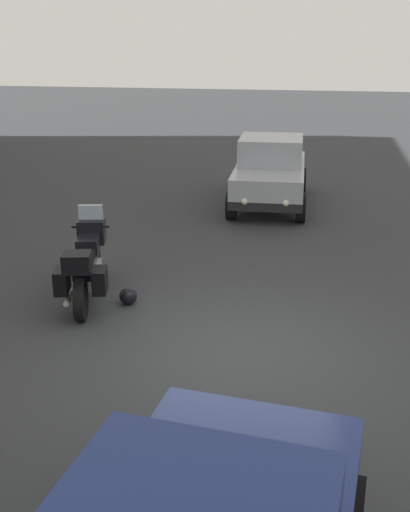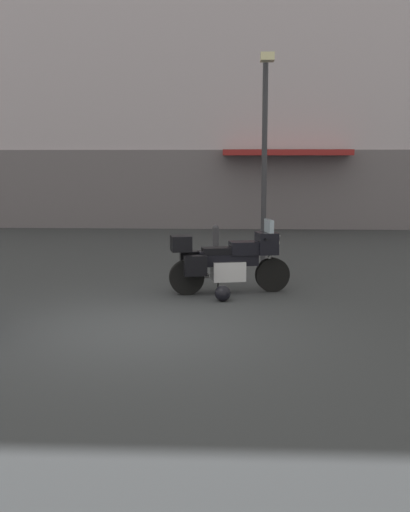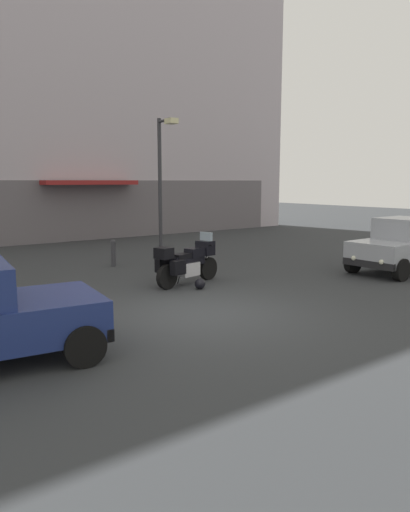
{
  "view_description": "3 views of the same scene",
  "coord_description": "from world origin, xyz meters",
  "px_view_note": "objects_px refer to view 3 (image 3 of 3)",
  "views": [
    {
      "loc": [
        -7.53,
        -0.83,
        4.09
      ],
      "look_at": [
        1.17,
        0.71,
        0.94
      ],
      "focal_mm": 44.66,
      "sensor_mm": 36.0,
      "label": 1
    },
    {
      "loc": [
        1.53,
        -8.81,
        2.44
      ],
      "look_at": [
        1.06,
        1.12,
        0.93
      ],
      "focal_mm": 44.26,
      "sensor_mm": 36.0,
      "label": 2
    },
    {
      "loc": [
        -5.86,
        -7.92,
        2.76
      ],
      "look_at": [
        0.87,
        1.13,
        1.01
      ],
      "focal_mm": 34.02,
      "sensor_mm": 36.0,
      "label": 3
    }
  ],
  "objects_px": {
    "car_hatchback_near": "(404,245)",
    "bollard_curbside": "(113,252)",
    "motorcycle": "(187,262)",
    "streetlamp_curbside": "(162,178)",
    "helmet": "(200,284)"
  },
  "relations": [
    {
      "from": "helmet",
      "to": "bollard_curbside",
      "type": "distance_m",
      "value": 4.47
    },
    {
      "from": "car_hatchback_near",
      "to": "bollard_curbside",
      "type": "distance_m",
      "value": 9.19
    },
    {
      "from": "car_hatchback_near",
      "to": "streetlamp_curbside",
      "type": "distance_m",
      "value": 7.76
    },
    {
      "from": "streetlamp_curbside",
      "to": "bollard_curbside",
      "type": "height_order",
      "value": "streetlamp_curbside"
    },
    {
      "from": "motorcycle",
      "to": "car_hatchback_near",
      "type": "xyz_separation_m",
      "value": [
        6.48,
        -2.37,
        0.19
      ]
    },
    {
      "from": "motorcycle",
      "to": "bollard_curbside",
      "type": "height_order",
      "value": "motorcycle"
    },
    {
      "from": "helmet",
      "to": "bollard_curbside",
      "type": "relative_size",
      "value": 0.32
    },
    {
      "from": "car_hatchback_near",
      "to": "bollard_curbside",
      "type": "xyz_separation_m",
      "value": [
        -6.82,
        6.14,
        -0.34
      ]
    },
    {
      "from": "motorcycle",
      "to": "car_hatchback_near",
      "type": "relative_size",
      "value": 0.57
    },
    {
      "from": "motorcycle",
      "to": "streetlamp_curbside",
      "type": "xyz_separation_m",
      "value": [
        0.76,
        2.45,
        2.23
      ]
    },
    {
      "from": "motorcycle",
      "to": "car_hatchback_near",
      "type": "height_order",
      "value": "car_hatchback_near"
    },
    {
      "from": "motorcycle",
      "to": "streetlamp_curbside",
      "type": "relative_size",
      "value": 0.48
    },
    {
      "from": "helmet",
      "to": "bollard_curbside",
      "type": "bearing_deg",
      "value": 93.36
    },
    {
      "from": "streetlamp_curbside",
      "to": "bollard_curbside",
      "type": "relative_size",
      "value": 5.28
    },
    {
      "from": "car_hatchback_near",
      "to": "motorcycle",
      "type": "bearing_deg",
      "value": -21.58
    }
  ]
}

